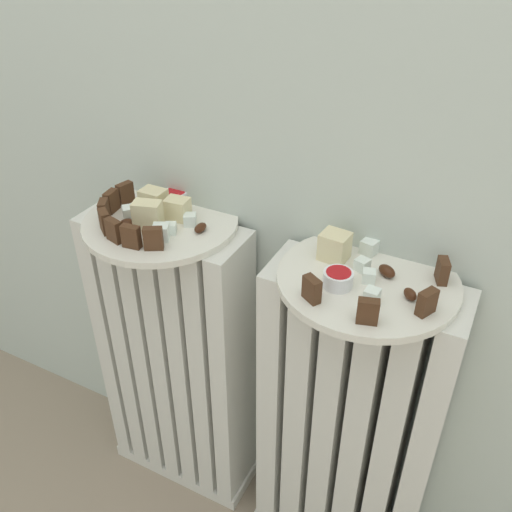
# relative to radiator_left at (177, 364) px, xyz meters

# --- Properties ---
(radiator_left) EXTENTS (0.33, 0.12, 0.67)m
(radiator_left) POSITION_rel_radiator_left_xyz_m (0.00, 0.00, 0.00)
(radiator_left) COLOR silver
(radiator_left) RESTS_ON ground_plane
(radiator_right) EXTENTS (0.33, 0.12, 0.67)m
(radiator_right) POSITION_rel_radiator_left_xyz_m (0.38, 0.00, 0.00)
(radiator_right) COLOR silver
(radiator_right) RESTS_ON ground_plane
(plate_left) EXTENTS (0.27, 0.27, 0.01)m
(plate_left) POSITION_rel_radiator_left_xyz_m (-0.00, 0.00, 0.34)
(plate_left) COLOR silver
(plate_left) RESTS_ON radiator_left
(plate_right) EXTENTS (0.27, 0.27, 0.01)m
(plate_right) POSITION_rel_radiator_left_xyz_m (0.38, 0.00, 0.34)
(plate_right) COLOR silver
(plate_right) RESTS_ON radiator_right
(dark_cake_slice_left_0) EXTENTS (0.02, 0.03, 0.04)m
(dark_cake_slice_left_0) POSITION_rel_radiator_left_xyz_m (-0.09, 0.02, 0.37)
(dark_cake_slice_left_0) COLOR #472B19
(dark_cake_slice_left_0) RESTS_ON plate_left
(dark_cake_slice_left_1) EXTENTS (0.02, 0.03, 0.04)m
(dark_cake_slice_left_1) POSITION_rel_radiator_left_xyz_m (-0.09, -0.01, 0.37)
(dark_cake_slice_left_1) COLOR #472B19
(dark_cake_slice_left_1) RESTS_ON plate_left
(dark_cake_slice_left_2) EXTENTS (0.03, 0.03, 0.04)m
(dark_cake_slice_left_2) POSITION_rel_radiator_left_xyz_m (-0.08, -0.05, 0.37)
(dark_cake_slice_left_2) COLOR #472B19
(dark_cake_slice_left_2) RESTS_ON plate_left
(dark_cake_slice_left_3) EXTENTS (0.03, 0.03, 0.04)m
(dark_cake_slice_left_3) POSITION_rel_radiator_left_xyz_m (-0.06, -0.08, 0.37)
(dark_cake_slice_left_3) COLOR #472B19
(dark_cake_slice_left_3) RESTS_ON plate_left
(dark_cake_slice_left_4) EXTENTS (0.03, 0.02, 0.04)m
(dark_cake_slice_left_4) POSITION_rel_radiator_left_xyz_m (-0.02, -0.09, 0.37)
(dark_cake_slice_left_4) COLOR #472B19
(dark_cake_slice_left_4) RESTS_ON plate_left
(dark_cake_slice_left_5) EXTENTS (0.03, 0.02, 0.04)m
(dark_cake_slice_left_5) POSITION_rel_radiator_left_xyz_m (0.01, -0.09, 0.37)
(dark_cake_slice_left_5) COLOR #472B19
(dark_cake_slice_left_5) RESTS_ON plate_left
(dark_cake_slice_left_6) EXTENTS (0.03, 0.03, 0.04)m
(dark_cake_slice_left_6) POSITION_rel_radiator_left_xyz_m (0.05, -0.08, 0.37)
(dark_cake_slice_left_6) COLOR #472B19
(dark_cake_slice_left_6) RESTS_ON plate_left
(marble_cake_slice_left_0) EXTENTS (0.04, 0.04, 0.04)m
(marble_cake_slice_left_0) POSITION_rel_radiator_left_xyz_m (0.03, 0.02, 0.37)
(marble_cake_slice_left_0) COLOR beige
(marble_cake_slice_left_0) RESTS_ON plate_left
(marble_cake_slice_left_1) EXTENTS (0.04, 0.03, 0.04)m
(marble_cake_slice_left_1) POSITION_rel_radiator_left_xyz_m (-0.03, 0.02, 0.37)
(marble_cake_slice_left_1) COLOR beige
(marble_cake_slice_left_1) RESTS_ON plate_left
(marble_cake_slice_left_2) EXTENTS (0.05, 0.04, 0.05)m
(marble_cake_slice_left_2) POSITION_rel_radiator_left_xyz_m (0.00, -0.03, 0.37)
(marble_cake_slice_left_2) COLOR beige
(marble_cake_slice_left_2) RESTS_ON plate_left
(turkish_delight_left_0) EXTENTS (0.03, 0.03, 0.02)m
(turkish_delight_left_0) POSITION_rel_radiator_left_xyz_m (-0.05, -0.02, 0.36)
(turkish_delight_left_0) COLOR white
(turkish_delight_left_0) RESTS_ON plate_left
(turkish_delight_left_1) EXTENTS (0.02, 0.02, 0.02)m
(turkish_delight_left_1) POSITION_rel_radiator_left_xyz_m (0.04, -0.03, 0.36)
(turkish_delight_left_1) COLOR white
(turkish_delight_left_1) RESTS_ON plate_left
(turkish_delight_left_2) EXTENTS (0.03, 0.03, 0.02)m
(turkish_delight_left_2) POSITION_rel_radiator_left_xyz_m (0.06, 0.01, 0.36)
(turkish_delight_left_2) COLOR white
(turkish_delight_left_2) RESTS_ON plate_left
(turkish_delight_left_3) EXTENTS (0.03, 0.03, 0.03)m
(turkish_delight_left_3) POSITION_rel_radiator_left_xyz_m (0.04, -0.05, 0.36)
(turkish_delight_left_3) COLOR white
(turkish_delight_left_3) RESTS_ON plate_left
(medjool_date_left_0) EXTENTS (0.02, 0.03, 0.01)m
(medjool_date_left_0) POSITION_rel_radiator_left_xyz_m (0.08, -0.00, 0.36)
(medjool_date_left_0) COLOR #3D1E0F
(medjool_date_left_0) RESTS_ON plate_left
(medjool_date_left_1) EXTENTS (0.03, 0.03, 0.01)m
(medjool_date_left_1) POSITION_rel_radiator_left_xyz_m (-0.03, -0.05, 0.36)
(medjool_date_left_1) COLOR #3D1E0F
(medjool_date_left_1) RESTS_ON plate_left
(jam_bowl_left) EXTENTS (0.04, 0.04, 0.02)m
(jam_bowl_left) POSITION_rel_radiator_left_xyz_m (-0.01, 0.07, 0.36)
(jam_bowl_left) COLOR white
(jam_bowl_left) RESTS_ON plate_left
(dark_cake_slice_right_0) EXTENTS (0.03, 0.03, 0.04)m
(dark_cake_slice_right_0) POSITION_rel_radiator_left_xyz_m (0.32, -0.09, 0.37)
(dark_cake_slice_right_0) COLOR #472B19
(dark_cake_slice_right_0) RESTS_ON plate_right
(dark_cake_slice_right_1) EXTENTS (0.03, 0.02, 0.04)m
(dark_cake_slice_right_1) POSITION_rel_radiator_left_xyz_m (0.40, -0.10, 0.37)
(dark_cake_slice_right_1) COLOR #472B19
(dark_cake_slice_right_1) RESTS_ON plate_right
(dark_cake_slice_right_2) EXTENTS (0.03, 0.03, 0.04)m
(dark_cake_slice_right_2) POSITION_rel_radiator_left_xyz_m (0.47, -0.05, 0.37)
(dark_cake_slice_right_2) COLOR #472B19
(dark_cake_slice_right_2) RESTS_ON plate_right
(dark_cake_slice_right_3) EXTENTS (0.02, 0.03, 0.04)m
(dark_cake_slice_right_3) POSITION_rel_radiator_left_xyz_m (0.47, 0.04, 0.37)
(dark_cake_slice_right_3) COLOR #472B19
(dark_cake_slice_right_3) RESTS_ON plate_right
(marble_cake_slice_right_0) EXTENTS (0.05, 0.04, 0.04)m
(marble_cake_slice_right_0) POSITION_rel_radiator_left_xyz_m (0.31, 0.02, 0.37)
(marble_cake_slice_right_0) COLOR beige
(marble_cake_slice_right_0) RESTS_ON plate_right
(turkish_delight_right_0) EXTENTS (0.02, 0.02, 0.02)m
(turkish_delight_right_0) POSITION_rel_radiator_left_xyz_m (0.36, 0.01, 0.36)
(turkish_delight_right_0) COLOR white
(turkish_delight_right_0) RESTS_ON plate_right
(turkish_delight_right_1) EXTENTS (0.02, 0.02, 0.02)m
(turkish_delight_right_1) POSITION_rel_radiator_left_xyz_m (0.40, -0.05, 0.36)
(turkish_delight_right_1) COLOR white
(turkish_delight_right_1) RESTS_ON plate_right
(turkish_delight_right_2) EXTENTS (0.02, 0.02, 0.02)m
(turkish_delight_right_2) POSITION_rel_radiator_left_xyz_m (0.38, -0.01, 0.36)
(turkish_delight_right_2) COLOR white
(turkish_delight_right_2) RESTS_ON plate_right
(turkish_delight_right_3) EXTENTS (0.03, 0.03, 0.02)m
(turkish_delight_right_3) POSITION_rel_radiator_left_xyz_m (0.36, 0.06, 0.36)
(turkish_delight_right_3) COLOR white
(turkish_delight_right_3) RESTS_ON plate_right
(medjool_date_right_0) EXTENTS (0.03, 0.03, 0.02)m
(medjool_date_right_0) POSITION_rel_radiator_left_xyz_m (0.40, 0.01, 0.36)
(medjool_date_right_0) COLOR #3D1E0F
(medjool_date_right_0) RESTS_ON plate_right
(medjool_date_right_1) EXTENTS (0.03, 0.03, 0.02)m
(medjool_date_right_1) POSITION_rel_radiator_left_xyz_m (0.44, -0.02, 0.36)
(medjool_date_right_1) COLOR #3D1E0F
(medjool_date_right_1) RESTS_ON plate_right
(jam_bowl_right) EXTENTS (0.04, 0.04, 0.02)m
(jam_bowl_right) POSITION_rel_radiator_left_xyz_m (0.34, -0.04, 0.36)
(jam_bowl_right) COLOR white
(jam_bowl_right) RESTS_ON plate_right
(fork) EXTENTS (0.06, 0.09, 0.00)m
(fork) POSITION_rel_radiator_left_xyz_m (0.00, -0.02, 0.35)
(fork) COLOR #B7B7BC
(fork) RESTS_ON plate_left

